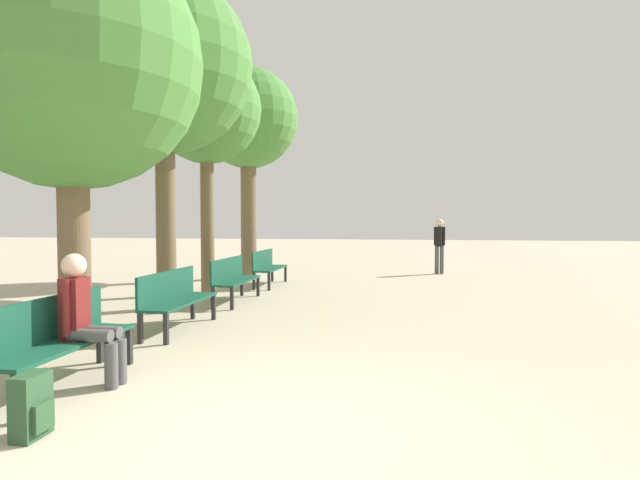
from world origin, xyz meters
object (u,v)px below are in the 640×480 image
bench_row_2 (233,276)px  tree_row_2 (206,111)px  bench_row_1 (175,296)px  person_seated (86,315)px  bench_row_0 (56,335)px  tree_row_1 (164,67)px  backpack (32,407)px  tree_row_0 (71,62)px  pedestrian_near (439,242)px  tree_row_3 (248,121)px  bench_row_3 (267,265)px

bench_row_2 → tree_row_2: 3.92m
bench_row_1 → person_seated: bearing=-84.6°
bench_row_0 → tree_row_2: 7.41m
tree_row_1 → backpack: bearing=-73.7°
bench_row_0 → tree_row_0: (-0.98, 1.68, 3.27)m
bench_row_1 → pedestrian_near: (4.58, 8.86, 0.46)m
bench_row_0 → tree_row_1: 6.00m
bench_row_0 → tree_row_2: tree_row_2 is taller
backpack → bench_row_2: bearing=95.4°
bench_row_1 → tree_row_2: size_ratio=0.33×
tree_row_1 → pedestrian_near: 9.73m
bench_row_1 → backpack: 3.78m
tree_row_0 → tree_row_3: 7.87m
bench_row_2 → tree_row_1: size_ratio=0.29×
bench_row_0 → bench_row_2: same height
bench_row_0 → tree_row_2: size_ratio=0.33×
bench_row_2 → tree_row_3: size_ratio=0.30×
bench_row_2 → tree_row_3: bearing=103.1°
bench_row_0 → tree_row_3: tree_row_3 is taller
bench_row_1 → bench_row_2: size_ratio=1.00×
tree_row_0 → pedestrian_near: (5.56, 9.83, -2.82)m
backpack → pedestrian_near: bearing=72.5°
tree_row_0 → pedestrian_near: bearing=60.5°
bench_row_0 → pedestrian_near: 12.39m
tree_row_1 → tree_row_3: (0.00, 5.16, 0.01)m
tree_row_0 → tree_row_1: bearing=90.0°
tree_row_1 → tree_row_0: bearing=-90.0°
bench_row_3 → pedestrian_near: size_ratio=1.05×
tree_row_1 → pedestrian_near: (5.56, 7.15, -3.55)m
bench_row_2 → tree_row_3: (-0.98, 4.23, 4.01)m
bench_row_1 → tree_row_1: 4.46m
tree_row_0 → person_seated: size_ratio=4.16×
tree_row_2 → backpack: bearing=-78.0°
bench_row_0 → pedestrian_near: pedestrian_near is taller
bench_row_3 → tree_row_1: bearing=-105.4°
tree_row_3 → person_seated: size_ratio=4.53×
bench_row_3 → tree_row_1: size_ratio=0.29×
bench_row_2 → backpack: bearing=-84.6°
bench_row_2 → backpack: size_ratio=3.64×
bench_row_2 → bench_row_0: bearing=-90.0°
tree_row_3 → pedestrian_near: (5.56, 1.99, -3.55)m
bench_row_0 → backpack: bearing=-60.8°
tree_row_3 → bench_row_3: bearing=-58.2°
tree_row_1 → tree_row_2: size_ratio=1.14×
tree_row_1 → tree_row_2: 2.07m
bench_row_2 → person_seated: (0.24, -5.16, 0.18)m
bench_row_0 → tree_row_2: bearing=98.8°
bench_row_3 → backpack: size_ratio=3.64×
bench_row_2 → tree_row_1: (-0.98, -0.93, 4.00)m
bench_row_0 → bench_row_1: same height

